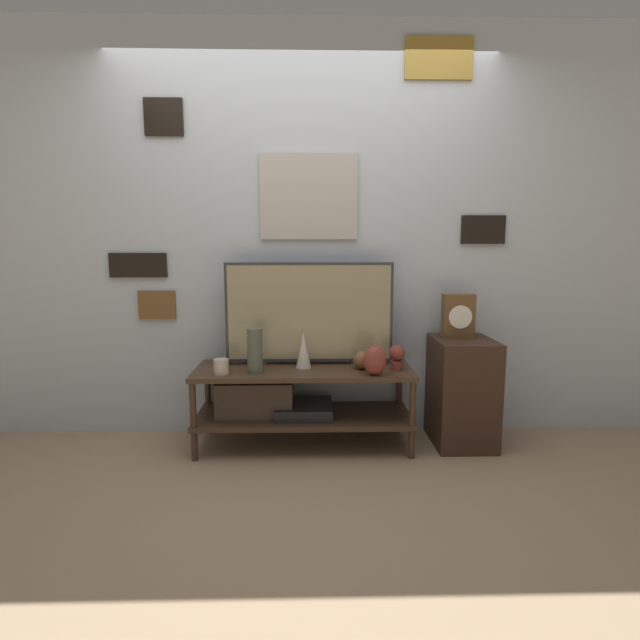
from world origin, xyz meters
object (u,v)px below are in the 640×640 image
Objects in this scene: vase_round_glass at (362,360)px; vase_slim_bronze at (303,350)px; television at (309,313)px; vase_urn_stoneware at (375,360)px; candle_jar at (221,367)px; decorative_bust at (397,356)px; mantel_clock at (458,316)px; vase_tall_ceramic at (255,350)px.

vase_slim_bronze is at bearing 172.92° from vase_round_glass.
vase_urn_stoneware is (0.39, -0.29, -0.25)m from television.
candle_jar is at bearing -173.06° from vase_round_glass.
vase_round_glass is 0.22m from decorative_bust.
decorative_bust is (0.54, -0.16, -0.25)m from television.
vase_slim_bronze reaches higher than vase_urn_stoneware.
vase_urn_stoneware is 0.93m from candle_jar.
mantel_clock is at bearing 4.22° from vase_slim_bronze.
vase_slim_bronze is 0.47m from vase_urn_stoneware.
vase_urn_stoneware is at bearing -141.19° from decorative_bust.
vase_slim_bronze is at bearing 155.94° from vase_urn_stoneware.
vase_slim_bronze is (-0.04, -0.10, -0.23)m from television.
vase_round_glass is (0.33, -0.14, -0.28)m from television.
mantel_clock reaches higher than candle_jar.
decorative_bust reaches higher than vase_round_glass.
vase_slim_bronze reaches higher than decorative_bust.
television is 0.66m from candle_jar.
television is 6.83× the size of decorative_bust.
vase_slim_bronze is 1.45× the size of decorative_bust.
candle_jar is (-0.92, 0.04, -0.04)m from vase_urn_stoneware.
television reaches higher than mantel_clock.
vase_urn_stoneware is at bearing -24.06° from vase_slim_bronze.
candle_jar is (-0.53, -0.25, -0.29)m from television.
vase_slim_bronze is at bearing 173.39° from decorative_bust.
vase_tall_ceramic is 0.88m from decorative_bust.
decorative_bust is at bearing -16.76° from television.
vase_urn_stoneware reaches higher than vase_round_glass.
vase_round_glass is (0.37, -0.05, -0.06)m from vase_slim_bronze.
vase_round_glass is at bearing -23.27° from television.
vase_slim_bronze is at bearing 17.02° from candle_jar.
vase_urn_stoneware is 0.67m from mantel_clock.
vase_round_glass is at bearing 112.19° from vase_urn_stoneware.
vase_tall_ceramic reaches higher than candle_jar.
vase_round_glass is 0.16m from vase_urn_stoneware.
mantel_clock is (1.50, 0.23, 0.27)m from candle_jar.
candle_jar is at bearing 177.47° from vase_urn_stoneware.
decorative_bust is at bearing -5.80° from vase_round_glass.
vase_urn_stoneware is 0.73m from vase_tall_ceramic.
vase_tall_ceramic is at bearing -174.21° from vase_round_glass.
vase_tall_ceramic is (-0.66, -0.07, 0.08)m from vase_round_glass.
vase_tall_ceramic is (-0.72, 0.08, 0.05)m from vase_urn_stoneware.
decorative_bust is (1.08, 0.08, 0.04)m from candle_jar.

